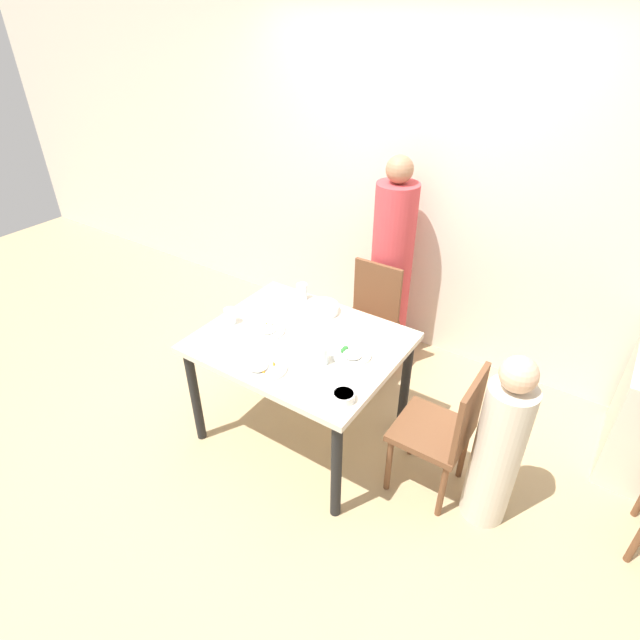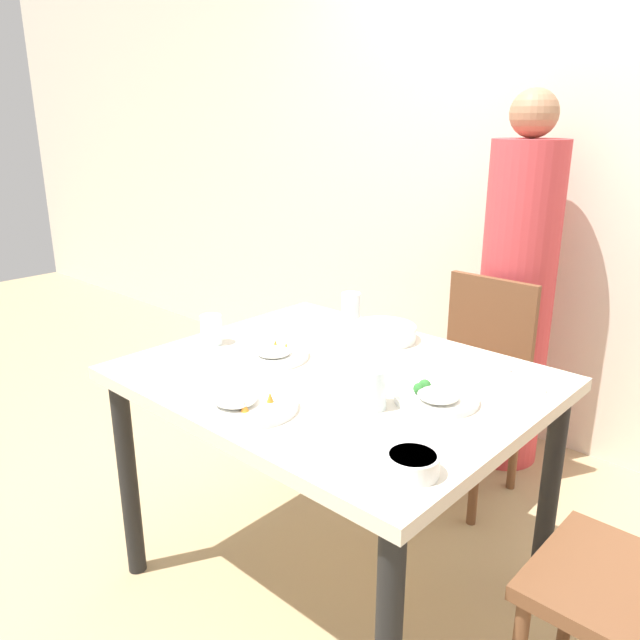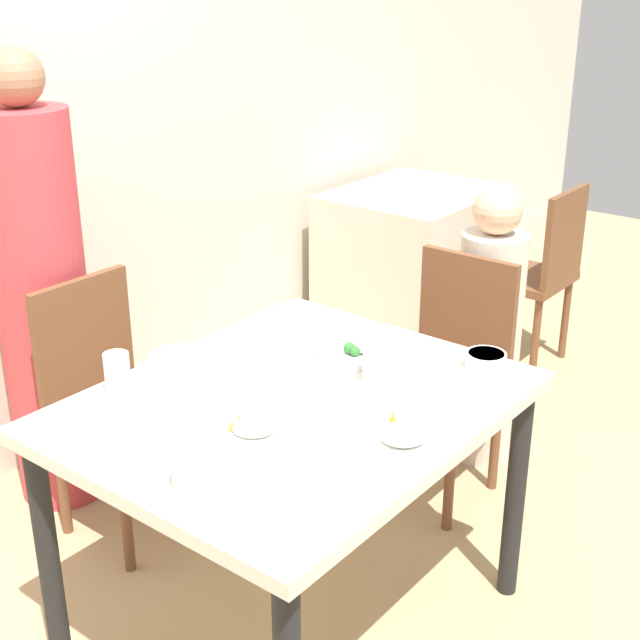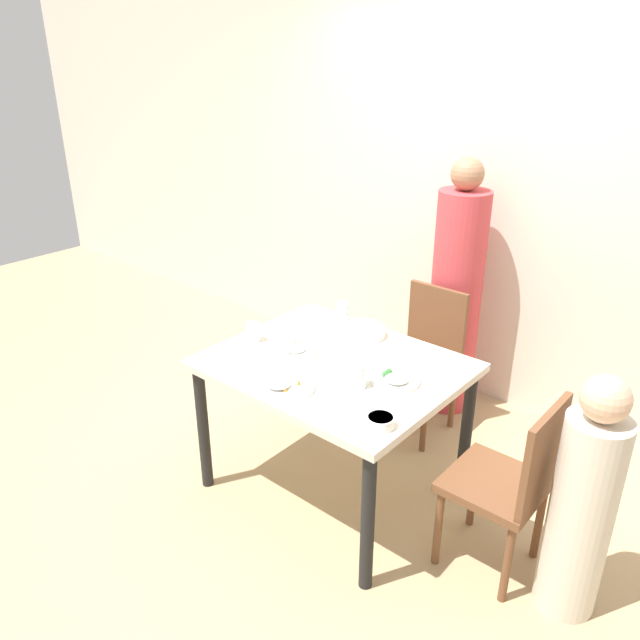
# 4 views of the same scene
# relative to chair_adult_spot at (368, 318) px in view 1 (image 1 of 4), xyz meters

# --- Properties ---
(ground_plane) EXTENTS (10.00, 10.00, 0.00)m
(ground_plane) POSITION_rel_chair_adult_spot_xyz_m (-0.03, -0.82, -0.48)
(ground_plane) COLOR tan
(wall_back) EXTENTS (10.00, 0.06, 2.70)m
(wall_back) POSITION_rel_chair_adult_spot_xyz_m (-0.03, 0.62, 0.87)
(wall_back) COLOR beige
(wall_back) RESTS_ON ground_plane
(dining_table) EXTENTS (1.18, 0.97, 0.76)m
(dining_table) POSITION_rel_chair_adult_spot_xyz_m (-0.03, -0.82, 0.19)
(dining_table) COLOR beige
(dining_table) RESTS_ON ground_plane
(chair_adult_spot) EXTENTS (0.40, 0.40, 0.88)m
(chair_adult_spot) POSITION_rel_chair_adult_spot_xyz_m (0.00, 0.00, 0.00)
(chair_adult_spot) COLOR brown
(chair_adult_spot) RESTS_ON ground_plane
(chair_child_spot) EXTENTS (0.40, 0.40, 0.88)m
(chair_child_spot) POSITION_rel_chair_adult_spot_xyz_m (0.90, -0.76, 0.00)
(chair_child_spot) COLOR brown
(chair_child_spot) RESTS_ON ground_plane
(person_adult) EXTENTS (0.31, 0.31, 1.61)m
(person_adult) POSITION_rel_chair_adult_spot_xyz_m (0.00, 0.33, 0.26)
(person_adult) COLOR #C63D42
(person_adult) RESTS_ON ground_plane
(person_child) EXTENTS (0.25, 0.25, 1.10)m
(person_child) POSITION_rel_chair_adult_spot_xyz_m (1.20, -0.76, 0.03)
(person_child) COLOR beige
(person_child) RESTS_ON ground_plane
(bowl_curry) EXTENTS (0.23, 0.23, 0.05)m
(bowl_curry) POSITION_rel_chair_adult_spot_xyz_m (-0.10, -0.49, 0.30)
(bowl_curry) COLOR white
(bowl_curry) RESTS_ON dining_table
(plate_rice_adult) EXTENTS (0.25, 0.25, 0.05)m
(plate_rice_adult) POSITION_rel_chair_adult_spot_xyz_m (-0.03, -1.17, 0.29)
(plate_rice_adult) COLOR white
(plate_rice_adult) RESTS_ON dining_table
(plate_rice_child) EXTENTS (0.23, 0.23, 0.05)m
(plate_rice_child) POSITION_rel_chair_adult_spot_xyz_m (0.31, -0.79, 0.29)
(plate_rice_child) COLOR white
(plate_rice_child) RESTS_ON dining_table
(plate_noodles) EXTENTS (0.27, 0.27, 0.05)m
(plate_noodles) POSITION_rel_chair_adult_spot_xyz_m (-0.27, -0.87, 0.29)
(plate_noodles) COLOR white
(plate_noodles) RESTS_ON dining_table
(bowl_rice_small) EXTENTS (0.12, 0.12, 0.05)m
(bowl_rice_small) POSITION_rel_chair_adult_spot_xyz_m (0.47, -1.13, 0.30)
(bowl_rice_small) COLOR white
(bowl_rice_small) RESTS_ON dining_table
(glass_water_tall) EXTENTS (0.07, 0.07, 0.12)m
(glass_water_tall) POSITION_rel_chair_adult_spot_xyz_m (-0.29, -0.43, 0.34)
(glass_water_tall) COLOR silver
(glass_water_tall) RESTS_ON dining_table
(glass_water_short) EXTENTS (0.08, 0.08, 0.11)m
(glass_water_short) POSITION_rel_chair_adult_spot_xyz_m (0.20, -0.93, 0.33)
(glass_water_short) COLOR silver
(glass_water_short) RESTS_ON dining_table
(glass_water_center) EXTENTS (0.07, 0.07, 0.10)m
(glass_water_center) POSITION_rel_chair_adult_spot_xyz_m (-0.50, -0.92, 0.33)
(glass_water_center) COLOR silver
(glass_water_center) RESTS_ON dining_table
(napkin_folded) EXTENTS (0.14, 0.14, 0.01)m
(napkin_folded) POSITION_rel_chair_adult_spot_xyz_m (-0.40, -0.49, 0.28)
(napkin_folded) COLOR white
(napkin_folded) RESTS_ON dining_table
(fork_steel) EXTENTS (0.18, 0.06, 0.01)m
(fork_steel) POSITION_rel_chair_adult_spot_xyz_m (0.42, -0.55, 0.28)
(fork_steel) COLOR silver
(fork_steel) RESTS_ON dining_table
(spoon_steel) EXTENTS (0.18, 0.03, 0.01)m
(spoon_steel) POSITION_rel_chair_adult_spot_xyz_m (0.28, -0.45, 0.28)
(spoon_steel) COLOR silver
(spoon_steel) RESTS_ON dining_table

